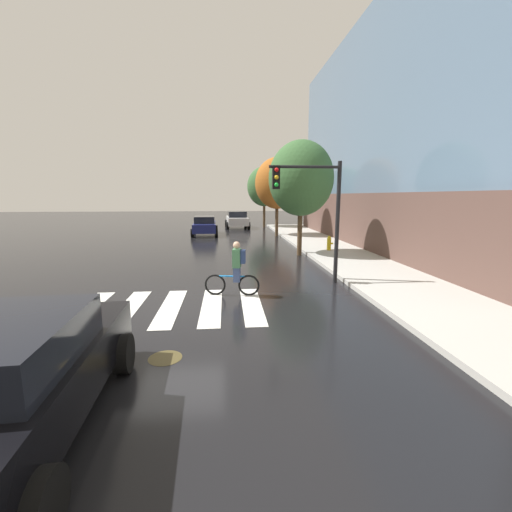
{
  "coord_description": "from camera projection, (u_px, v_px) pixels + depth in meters",
  "views": [
    {
      "loc": [
        1.37,
        -8.99,
        3.04
      ],
      "look_at": [
        2.18,
        0.12,
        1.39
      ],
      "focal_mm": 23.38,
      "sensor_mm": 36.0,
      "label": 1
    }
  ],
  "objects": [
    {
      "name": "sedan_near",
      "position": [
        9.0,
        379.0,
        4.11
      ],
      "size": [
        2.35,
        4.69,
        1.59
      ],
      "color": "black",
      "rests_on": "ground"
    },
    {
      "name": "manhole_cover",
      "position": [
        165.0,
        358.0,
        6.35
      ],
      "size": [
        0.64,
        0.64,
        0.01
      ],
      "primitive_type": "cylinder",
      "color": "#473D1E",
      "rests_on": "ground"
    },
    {
      "name": "crosswalk_stripes",
      "position": [
        170.0,
        307.0,
        9.21
      ],
      "size": [
        5.08,
        3.25,
        0.01
      ],
      "color": "silver",
      "rests_on": "ground"
    },
    {
      "name": "sidewalk",
      "position": [
        474.0,
        296.0,
        9.98
      ],
      "size": [
        6.5,
        50.0,
        0.15
      ],
      "primitive_type": "cube",
      "color": "#B2AFA8",
      "rests_on": "ground"
    },
    {
      "name": "sedan_far",
      "position": [
        237.0,
        219.0,
        32.12
      ],
      "size": [
        2.35,
        4.74,
        1.61
      ],
      "color": "silver",
      "rests_on": "ground"
    },
    {
      "name": "corner_building",
      "position": [
        501.0,
        139.0,
        20.14
      ],
      "size": [
        18.25,
        24.87,
        12.98
      ],
      "color": "brown",
      "rests_on": "ground"
    },
    {
      "name": "cyclist",
      "position": [
        236.0,
        269.0,
        10.2
      ],
      "size": [
        1.7,
        0.39,
        1.69
      ],
      "color": "black",
      "rests_on": "ground"
    },
    {
      "name": "traffic_light_near",
      "position": [
        315.0,
        201.0,
        11.31
      ],
      "size": [
        2.47,
        0.28,
        4.2
      ],
      "color": "black",
      "rests_on": "ground"
    },
    {
      "name": "fire_hydrant",
      "position": [
        329.0,
        243.0,
        18.04
      ],
      "size": [
        0.33,
        0.22,
        0.78
      ],
      "color": "gold",
      "rests_on": "sidewalk"
    },
    {
      "name": "street_tree_near",
      "position": [
        301.0,
        179.0,
        16.68
      ],
      "size": [
        3.25,
        3.25,
        5.78
      ],
      "color": "#4C3823",
      "rests_on": "ground"
    },
    {
      "name": "street_tree_mid",
      "position": [
        277.0,
        183.0,
        24.94
      ],
      "size": [
        3.31,
        3.31,
        5.89
      ],
      "color": "#4C3823",
      "rests_on": "ground"
    },
    {
      "name": "ground_plane",
      "position": [
        178.0,
        307.0,
        9.23
      ],
      "size": [
        120.0,
        120.0,
        0.0
      ],
      "primitive_type": "plane",
      "color": "black"
    },
    {
      "name": "street_tree_far",
      "position": [
        264.0,
        186.0,
        32.08
      ],
      "size": [
        3.29,
        3.29,
        5.84
      ],
      "color": "#4C3823",
      "rests_on": "ground"
    },
    {
      "name": "sedan_mid",
      "position": [
        205.0,
        225.0,
        26.22
      ],
      "size": [
        2.12,
        4.34,
        1.48
      ],
      "color": "navy",
      "rests_on": "ground"
    }
  ]
}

